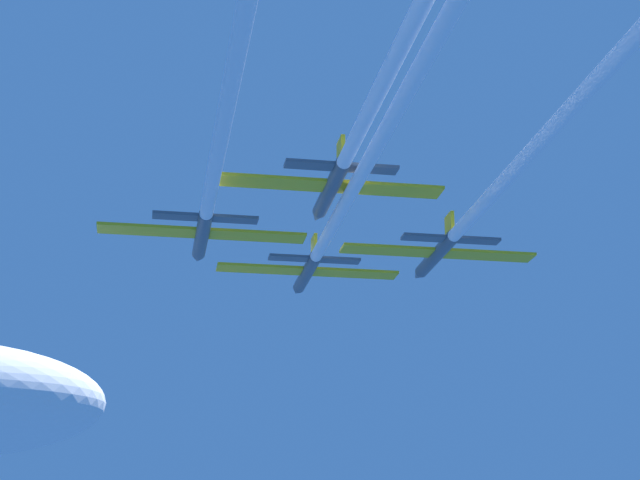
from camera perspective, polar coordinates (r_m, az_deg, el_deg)
name	(u,v)px	position (r m, az deg, el deg)	size (l,w,h in m)	color
jet_lead	(343,208)	(85.30, 1.24, 1.76)	(17.80, 62.68, 2.95)	#4C5660
jet_left_wing	(216,163)	(75.57, -5.68, 4.19)	(17.80, 57.32, 2.95)	#4C5660
jet_right_wing	(518,166)	(76.54, 10.71, 3.99)	(17.80, 68.39, 2.95)	#4C5660
jet_slot	(381,86)	(67.13, 3.36, 8.37)	(17.80, 61.30, 2.95)	#4C5660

